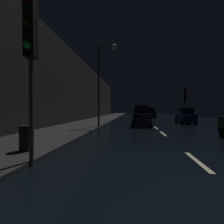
% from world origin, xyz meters
% --- Properties ---
extents(ground, '(26.97, 84.00, 0.02)m').
position_xyz_m(ground, '(0.00, 24.50, -0.01)').
color(ground, black).
extents(sidewalk_left, '(4.40, 84.00, 0.15)m').
position_xyz_m(sidewalk_left, '(-7.28, 24.50, 0.07)').
color(sidewalk_left, '#28282B').
rests_on(sidewalk_left, ground).
extents(building_facade_left, '(0.80, 63.00, 8.95)m').
position_xyz_m(building_facade_left, '(-9.88, 21.00, 4.48)').
color(building_facade_left, '#2D2B28').
rests_on(building_facade_left, ground).
extents(lane_centerline, '(0.16, 24.14, 0.01)m').
position_xyz_m(lane_centerline, '(0.00, 13.79, 0.01)').
color(lane_centerline, beige).
rests_on(lane_centerline, ground).
extents(traffic_light_far_right, '(0.37, 0.48, 4.57)m').
position_xyz_m(traffic_light_far_right, '(4.98, 21.50, 3.30)').
color(traffic_light_far_right, '#38383A').
rests_on(traffic_light_far_right, ground).
extents(traffic_light_near_left, '(0.35, 0.48, 5.12)m').
position_xyz_m(traffic_light_near_left, '(-5.08, 1.87, 3.74)').
color(traffic_light_near_left, '#38383A').
rests_on(traffic_light_near_left, ground).
extents(streetlamp_overhead, '(1.70, 0.44, 7.50)m').
position_xyz_m(streetlamp_overhead, '(-4.74, 12.28, 4.94)').
color(streetlamp_overhead, '#2D2D30').
rests_on(streetlamp_overhead, ground).
extents(trash_bin_curbside, '(0.55, 0.55, 0.93)m').
position_xyz_m(trash_bin_curbside, '(-6.07, 3.12, 0.62)').
color(trash_bin_curbside, black).
rests_on(trash_bin_curbside, sidewalk_left).
extents(car_approaching_headlights, '(1.91, 4.14, 2.08)m').
position_xyz_m(car_approaching_headlights, '(-1.25, 14.90, 0.95)').
color(car_approaching_headlights, black).
rests_on(car_approaching_headlights, ground).
extents(car_distant_taillights, '(1.87, 4.04, 2.04)m').
position_xyz_m(car_distant_taillights, '(1.56, 32.90, 0.93)').
color(car_distant_taillights, black).
rests_on(car_distant_taillights, ground).
extents(car_parked_right_far, '(1.72, 3.72, 1.87)m').
position_xyz_m(car_parked_right_far, '(4.18, 18.49, 0.86)').
color(car_parked_right_far, '#141E51').
rests_on(car_parked_right_far, ground).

